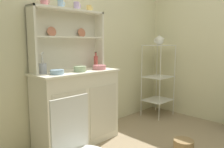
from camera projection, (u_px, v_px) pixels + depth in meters
wall_back at (84, 40)px, 2.97m from camera, size 3.84×0.05×2.50m
hutch_cabinet at (77, 107)px, 2.68m from camera, size 1.03×0.45×0.89m
hutch_shelf_unit at (67, 35)px, 2.67m from camera, size 0.96×0.18×0.72m
bakers_rack at (158, 73)px, 3.67m from camera, size 0.45×0.37×1.18m
wire_chair at (77, 146)px, 1.52m from camera, size 0.36×0.36×0.85m
floor_basket at (184, 146)px, 2.48m from camera, size 0.22×0.22×0.15m
cup_rose_0 at (44, 2)px, 2.38m from camera, size 0.09×0.08×0.09m
cup_sky_1 at (61, 4)px, 2.52m from camera, size 0.08×0.07×0.09m
cup_lilac_2 at (77, 6)px, 2.67m from camera, size 0.08×0.07×0.09m
cup_gold_3 at (89, 8)px, 2.81m from camera, size 0.08×0.06×0.08m
bowl_mixing_large at (57, 72)px, 2.35m from camera, size 0.15×0.15×0.05m
bowl_floral_medium at (80, 69)px, 2.56m from camera, size 0.14×0.14×0.06m
bowl_cream_small at (99, 67)px, 2.77m from camera, size 0.16×0.16×0.05m
jam_bottle at (96, 61)px, 2.93m from camera, size 0.05×0.05×0.21m
utensil_jar at (43, 68)px, 2.40m from camera, size 0.08×0.08×0.23m
porcelain_teapot at (159, 40)px, 3.59m from camera, size 0.23×0.14×0.16m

